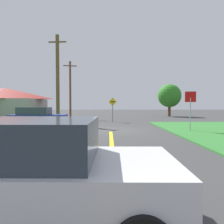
# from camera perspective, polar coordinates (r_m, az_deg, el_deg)

# --- Properties ---
(ground_plane) EXTENTS (120.00, 120.00, 0.00)m
(ground_plane) POSITION_cam_1_polar(r_m,az_deg,el_deg) (15.28, -0.36, -4.89)
(ground_plane) COLOR #3A3A3A
(lane_stripe_center) EXTENTS (0.20, 14.00, 0.01)m
(lane_stripe_center) POSITION_cam_1_polar(r_m,az_deg,el_deg) (7.40, 0.21, -12.34)
(lane_stripe_center) COLOR yellow
(lane_stripe_center) RESTS_ON ground
(stop_sign) EXTENTS (0.71, 0.20, 2.73)m
(stop_sign) POSITION_cam_1_polar(r_m,az_deg,el_deg) (15.29, 20.45, 2.15)
(stop_sign) COLOR #9EA0A8
(stop_sign) RESTS_ON ground
(parked_car_near_building) EXTENTS (4.49, 2.03, 1.62)m
(parked_car_near_building) POSITION_cam_1_polar(r_m,az_deg,el_deg) (18.28, -19.53, -1.33)
(parked_car_near_building) COLOR navy
(parked_car_near_building) RESTS_ON ground
(car_behind_on_main_road) EXTENTS (3.99, 2.16, 1.62)m
(car_behind_on_main_road) POSITION_cam_1_polar(r_m,az_deg,el_deg) (3.50, -18.94, -15.37)
(car_behind_on_main_road) COLOR silver
(car_behind_on_main_road) RESTS_ON ground
(utility_pole_mid) EXTENTS (1.80, 0.36, 8.84)m
(utility_pole_mid) POSITION_cam_1_polar(r_m,az_deg,el_deg) (22.25, -14.50, 8.85)
(utility_pole_mid) COLOR brown
(utility_pole_mid) RESTS_ON ground
(utility_pole_far) EXTENTS (1.79, 0.46, 7.70)m
(utility_pole_far) POSITION_cam_1_polar(r_m,az_deg,el_deg) (29.35, -11.24, 6.21)
(utility_pole_far) COLOR brown
(utility_pole_far) RESTS_ON ground
(direction_sign) EXTENTS (0.90, 0.15, 2.59)m
(direction_sign) POSITION_cam_1_polar(r_m,az_deg,el_deg) (22.34, 0.17, 1.44)
(direction_sign) COLOR slate
(direction_sign) RESTS_ON ground
(oak_tree_left) EXTENTS (3.56, 3.56, 4.99)m
(oak_tree_left) POSITION_cam_1_polar(r_m,az_deg,el_deg) (33.73, 15.29, 4.26)
(oak_tree_left) COLOR brown
(oak_tree_left) RESTS_ON ground
(barn) EXTENTS (7.95, 6.36, 3.76)m
(barn) POSITION_cam_1_polar(r_m,az_deg,el_deg) (27.37, -26.93, 1.90)
(barn) COLOR gray
(barn) RESTS_ON ground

